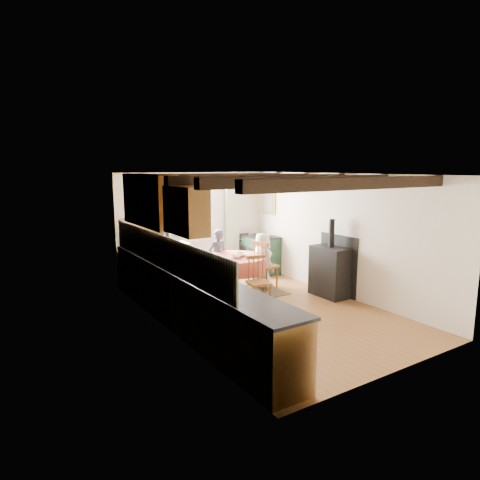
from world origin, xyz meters
TOP-DOWN VIEW (x-y plane):
  - floor at (0.00, 0.00)m, footprint 3.60×5.50m
  - ceiling at (0.00, 0.00)m, footprint 3.60×5.50m
  - wall_back at (0.00, 2.75)m, footprint 3.60×0.00m
  - wall_front at (0.00, -2.75)m, footprint 3.60×0.00m
  - wall_left at (-1.80, 0.00)m, footprint 0.00×5.50m
  - wall_right at (1.80, 0.00)m, footprint 0.00×5.50m
  - beam_a at (0.00, -2.00)m, footprint 3.60×0.16m
  - beam_b at (0.00, -1.00)m, footprint 3.60×0.16m
  - beam_c at (0.00, 0.00)m, footprint 3.60×0.16m
  - beam_d at (0.00, 1.00)m, footprint 3.60×0.16m
  - beam_e at (0.00, 2.00)m, footprint 3.60×0.16m
  - splash_left at (-1.78, 0.30)m, footprint 0.02×4.50m
  - splash_back at (-1.00, 2.73)m, footprint 1.40×0.02m
  - base_cabinet_left at (-1.50, 0.00)m, footprint 0.60×5.30m
  - base_cabinet_back at (-1.05, 2.45)m, footprint 1.30×0.60m
  - worktop_left at (-1.48, 0.00)m, footprint 0.64×5.30m
  - worktop_back at (-1.05, 2.43)m, footprint 1.30×0.64m
  - wall_cabinet_glass at (-1.63, 1.20)m, footprint 0.34×1.80m
  - wall_cabinet_solid at (-1.63, -0.30)m, footprint 0.34×0.90m
  - window_frame at (0.10, 2.73)m, footprint 1.34×0.03m
  - window_pane at (0.10, 2.74)m, footprint 1.20×0.01m
  - curtain_left at (-0.75, 2.65)m, footprint 0.35×0.10m
  - curtain_right at (0.95, 2.65)m, footprint 0.35×0.10m
  - curtain_rod at (0.10, 2.65)m, footprint 2.00×0.03m
  - wall_picture at (1.77, 2.30)m, footprint 0.04×0.50m
  - wall_plate at (1.05, 2.72)m, footprint 0.30×0.02m
  - rug at (0.11, 1.16)m, footprint 1.81×1.41m
  - dining_table at (0.11, 1.16)m, footprint 1.25×1.25m
  - chair_near at (0.08, 0.28)m, footprint 0.47×0.49m
  - chair_left at (-0.73, 1.25)m, footprint 0.42×0.40m
  - chair_right at (0.82, 1.09)m, footprint 0.55×0.53m
  - aga_range at (1.47, 2.28)m, footprint 0.65×1.00m
  - cast_iron_stove at (1.58, -0.02)m, footprint 0.46×0.77m
  - child_far at (0.06, 1.79)m, footprint 0.47×0.34m
  - child_right at (0.83, 1.23)m, footprint 0.40×0.58m
  - bowl_a at (0.22, 1.11)m, footprint 0.28×0.28m
  - bowl_b at (0.03, 1.02)m, footprint 0.27×0.27m
  - cup at (0.18, 1.10)m, footprint 0.13×0.13m
  - canister_tall at (-1.40, 2.43)m, footprint 0.13×0.13m
  - canister_wide at (-0.89, 2.55)m, footprint 0.18×0.18m
  - canister_slim at (-0.79, 2.43)m, footprint 0.10×0.10m

SIDE VIEW (x-z plane):
  - floor at x=0.00m, z-range 0.00..0.00m
  - rug at x=0.11m, z-range 0.00..0.01m
  - dining_table at x=0.11m, z-range 0.00..0.75m
  - base_cabinet_left at x=-1.50m, z-range 0.00..0.88m
  - base_cabinet_back at x=-1.05m, z-range 0.00..0.88m
  - chair_left at x=-0.73m, z-range 0.00..0.90m
  - chair_near at x=0.08m, z-range 0.00..0.91m
  - aga_range at x=1.47m, z-range 0.00..0.92m
  - chair_right at x=0.82m, z-range 0.00..1.02m
  - child_right at x=0.83m, z-range 0.00..1.16m
  - child_far at x=0.06m, z-range 0.00..1.23m
  - cast_iron_stove at x=1.58m, z-range 0.00..1.53m
  - bowl_a at x=0.22m, z-range 0.75..0.81m
  - bowl_b at x=0.03m, z-range 0.75..0.81m
  - cup at x=0.18m, z-range 0.75..0.85m
  - worktop_left at x=-1.48m, z-range 0.88..0.92m
  - worktop_back at x=-1.05m, z-range 0.88..0.92m
  - canister_wide at x=-0.89m, z-range 0.92..1.12m
  - canister_tall at x=-1.40m, z-range 0.92..1.14m
  - canister_slim at x=-0.79m, z-range 0.92..1.21m
  - curtain_left at x=-0.75m, z-range 0.05..2.15m
  - curtain_right at x=0.95m, z-range 0.05..2.15m
  - wall_back at x=0.00m, z-range 0.00..2.40m
  - wall_front at x=0.00m, z-range 0.00..2.40m
  - wall_left at x=-1.80m, z-range 0.00..2.40m
  - wall_right at x=1.80m, z-range 0.00..2.40m
  - splash_left at x=-1.78m, z-range 0.92..1.48m
  - splash_back at x=-1.00m, z-range 0.92..1.48m
  - window_frame at x=0.10m, z-range 0.83..2.37m
  - window_pane at x=0.10m, z-range 0.90..2.30m
  - wall_picture at x=1.77m, z-range 1.40..2.00m
  - wall_plate at x=1.05m, z-range 1.55..1.85m
  - wall_cabinet_solid at x=-1.63m, z-range 1.55..2.25m
  - wall_cabinet_glass at x=-1.63m, z-range 1.50..2.40m
  - curtain_rod at x=0.10m, z-range 2.19..2.22m
  - beam_a at x=0.00m, z-range 2.23..2.39m
  - beam_b at x=0.00m, z-range 2.23..2.39m
  - beam_c at x=0.00m, z-range 2.23..2.39m
  - beam_d at x=0.00m, z-range 2.23..2.39m
  - beam_e at x=0.00m, z-range 2.23..2.39m
  - ceiling at x=0.00m, z-range 2.40..2.40m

